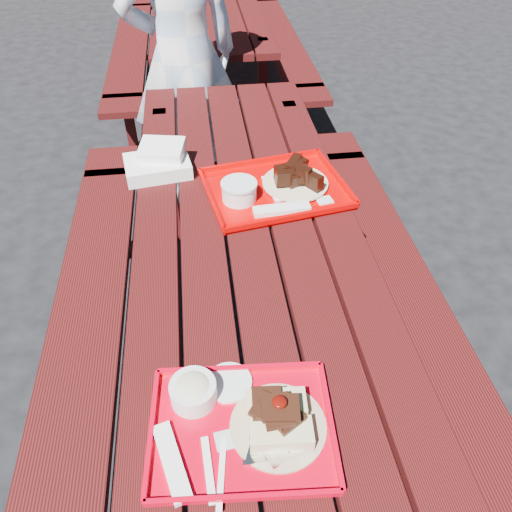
# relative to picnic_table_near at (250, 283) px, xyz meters

# --- Properties ---
(ground) EXTENTS (60.00, 60.00, 0.00)m
(ground) POSITION_rel_picnic_table_near_xyz_m (0.00, 0.00, -0.56)
(ground) COLOR black
(ground) RESTS_ON ground
(picnic_table_near) EXTENTS (1.41, 2.40, 0.75)m
(picnic_table_near) POSITION_rel_picnic_table_near_xyz_m (0.00, 0.00, 0.00)
(picnic_table_near) COLOR #460E0D
(picnic_table_near) RESTS_ON ground
(picnic_table_far) EXTENTS (1.41, 2.40, 0.75)m
(picnic_table_far) POSITION_rel_picnic_table_near_xyz_m (0.00, 2.80, 0.00)
(picnic_table_far) COLOR #460E0D
(picnic_table_far) RESTS_ON ground
(near_tray) EXTENTS (0.43, 0.35, 0.13)m
(near_tray) POSITION_rel_picnic_table_near_xyz_m (-0.09, -0.62, 0.22)
(near_tray) COLOR red
(near_tray) RESTS_ON picnic_table_near
(far_tray) EXTENTS (0.54, 0.45, 0.08)m
(far_tray) POSITION_rel_picnic_table_near_xyz_m (0.12, 0.25, 0.21)
(far_tray) COLOR #C60000
(far_tray) RESTS_ON picnic_table_near
(white_cloth) EXTENTS (0.26, 0.21, 0.10)m
(white_cloth) POSITION_rel_picnic_table_near_xyz_m (-0.29, 0.45, 0.23)
(white_cloth) COLOR white
(white_cloth) RESTS_ON picnic_table_near
(person) EXTENTS (0.69, 0.55, 1.66)m
(person) POSITION_rel_picnic_table_near_xyz_m (-0.17, 1.38, 0.27)
(person) COLOR #ADC8E6
(person) RESTS_ON ground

